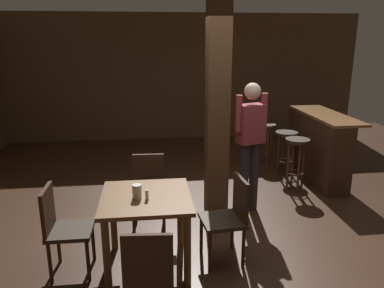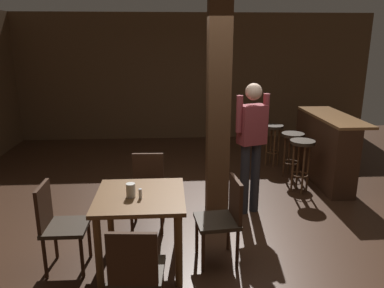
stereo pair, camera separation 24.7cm
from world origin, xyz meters
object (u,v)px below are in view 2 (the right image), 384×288
Objects in this scene: chair_south at (136,271)px; bar_stool_near at (302,153)px; napkin_cup at (131,190)px; bar_counter at (324,148)px; standing_person at (252,140)px; dining_table at (141,208)px; bar_stool_mid at (292,144)px; chair_north at (148,187)px; bar_stool_far at (273,135)px; chair_east at (224,216)px; salt_shaker at (140,194)px; chair_west at (58,222)px.

bar_stool_near is (2.24, 2.63, 0.10)m from chair_south.
bar_counter is (2.87, 2.26, -0.29)m from napkin_cup.
standing_person is (1.43, 1.18, 0.16)m from napkin_cup.
standing_person is at bearing -145.15° from bar_stool_near.
bar_stool_mid is at bearing 45.87° from dining_table.
bar_stool_near is at bearing 38.09° from dining_table.
chair_south and chair_north have the same top height.
dining_table reaches higher than bar_stool_far.
bar_stool_near is at bearing 37.73° from napkin_cup.
chair_east is 0.89m from salt_shaker.
salt_shaker is (-0.01, 0.78, 0.31)m from chair_south.
dining_table is 0.98× the size of chair_west.
bar_counter is 1.00m from bar_stool_far.
chair_south is 1.19m from chair_west.
chair_west is 1.19m from chair_north.
bar_counter reaches higher than chair_north.
napkin_cup is 3.81m from bar_stool_far.
chair_east is at bearing 4.23° from napkin_cup.
salt_shaker reaches higher than bar_stool_near.
bar_counter reaches higher than salt_shaker.
napkin_cup is 1.41× the size of salt_shaker.
chair_south and chair_west have the same top height.
chair_east is 0.98m from napkin_cup.
bar_counter is at bearing 48.30° from chair_east.
chair_south is at bearing -119.16° from bar_stool_far.
chair_west reaches higher than bar_stool_far.
chair_east reaches higher than dining_table.
chair_east reaches higher than bar_stool_mid.
dining_table is at bearing -141.91° from bar_stool_near.
standing_person reaches higher than bar_counter.
standing_person reaches higher than bar_stool_near.
dining_table is at bearing 91.02° from chair_south.
dining_table is 2.87m from bar_stool_near.
bar_counter is 2.21× the size of bar_stool_mid.
bar_stool_mid is at bearing 158.62° from bar_counter.
dining_table is at bearing 0.42° from chair_west.
bar_stool_far is (1.33, 2.98, 0.06)m from chair_east.
napkin_cup reaches higher than chair_west.
bar_stool_far is (-0.08, 1.24, -0.04)m from bar_stool_near.
bar_stool_near is 0.63m from bar_stool_mid.
bar_counter reaches higher than bar_stool_far.
salt_shaker is (0.83, -0.08, 0.31)m from chair_west.
chair_east is 1.18× the size of bar_stool_far.
chair_north is (0.01, 1.70, 0.00)m from chair_south.
chair_south is 1.00× the size of chair_west.
bar_stool_mid is 1.00× the size of bar_stool_far.
napkin_cup is at bearing -141.86° from bar_counter.
bar_stool_near is at bearing 34.85° from standing_person.
bar_stool_near is at bearing -86.18° from bar_stool_far.
salt_shaker is 0.06× the size of standing_person.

